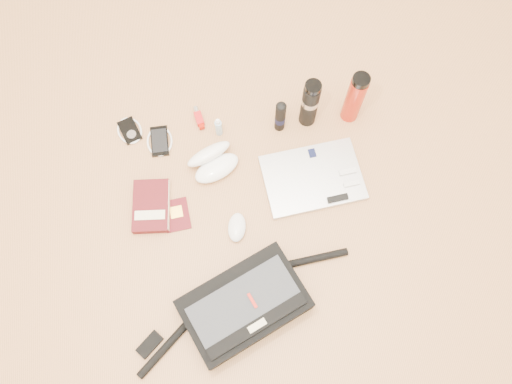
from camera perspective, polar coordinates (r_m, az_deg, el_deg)
ground at (r=1.80m, az=-0.82°, el=-4.66°), size 4.00×4.00×0.00m
messenger_bag at (r=1.70m, az=-1.39°, el=-12.83°), size 0.76×0.38×0.11m
laptop at (r=1.87m, az=6.54°, el=1.60°), size 0.38×0.28×0.03m
book at (r=1.85m, az=-11.85°, el=-1.60°), size 0.15×0.21×0.04m
passport at (r=1.84m, az=-9.03°, el=-2.57°), size 0.10×0.13×0.01m
mouse at (r=1.79m, az=-2.20°, el=-4.06°), size 0.09×0.12×0.04m
sunglasses_case at (r=1.86m, az=-4.95°, el=3.52°), size 0.22×0.21×0.10m
ipod at (r=2.00m, az=-14.24°, el=6.81°), size 0.12×0.12×0.01m
phone at (r=1.96m, az=-10.95°, el=5.73°), size 0.10×0.13×0.01m
inhaler at (r=1.97m, az=-6.55°, el=8.42°), size 0.04×0.10×0.03m
spray_bottle at (r=1.91m, az=-4.29°, el=7.39°), size 0.03×0.03×0.10m
aerosol_can at (r=1.88m, az=2.80°, el=8.63°), size 0.05×0.05×0.17m
thermos_black at (r=1.87m, az=6.18°, el=10.06°), size 0.07×0.07×0.25m
thermos_red at (r=1.90m, az=11.22°, el=10.50°), size 0.08×0.08×0.26m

